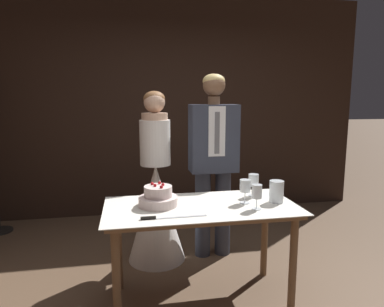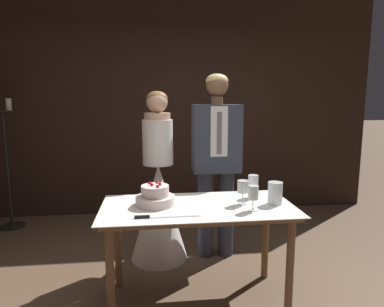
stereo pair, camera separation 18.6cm
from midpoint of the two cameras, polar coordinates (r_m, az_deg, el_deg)
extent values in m
cube|color=black|center=(4.57, -0.68, 7.91)|extent=(5.15, 0.12, 2.85)
cylinder|color=brown|center=(2.43, -11.21, -19.87)|extent=(0.06, 0.06, 0.71)
cylinder|color=brown|center=(2.64, 18.05, -17.76)|extent=(0.06, 0.06, 0.71)
cylinder|color=brown|center=(2.90, -10.40, -14.87)|extent=(0.06, 0.06, 0.71)
cylinder|color=brown|center=(3.07, 13.89, -13.57)|extent=(0.06, 0.06, 0.71)
cube|color=brown|center=(2.55, 3.10, -9.20)|extent=(1.35, 0.64, 0.03)
cube|color=white|center=(2.54, 3.11, -8.76)|extent=(1.41, 0.70, 0.01)
cylinder|color=beige|center=(2.55, -4.06, -7.84)|extent=(0.29, 0.29, 0.07)
cylinder|color=beige|center=(2.53, -4.08, -6.24)|extent=(0.20, 0.20, 0.08)
sphere|color=red|center=(2.52, -3.26, -5.11)|extent=(0.02, 0.02, 0.02)
sphere|color=red|center=(2.57, -3.77, -4.81)|extent=(0.02, 0.02, 0.02)
sphere|color=red|center=(2.56, -5.01, -4.92)|extent=(0.02, 0.02, 0.02)
sphere|color=red|center=(2.51, -4.59, -5.22)|extent=(0.02, 0.02, 0.02)
sphere|color=red|center=(2.46, -3.58, -5.51)|extent=(0.02, 0.02, 0.02)
cube|color=silver|center=(2.31, -0.42, -10.50)|extent=(0.34, 0.03, 0.00)
cylinder|color=black|center=(2.29, -5.99, -10.47)|extent=(0.10, 0.02, 0.02)
cylinder|color=silver|center=(2.49, 12.24, -9.24)|extent=(0.07, 0.07, 0.00)
cylinder|color=silver|center=(2.48, 12.27, -8.34)|extent=(0.01, 0.01, 0.08)
cylinder|color=silver|center=(2.45, 12.34, -6.39)|extent=(0.07, 0.07, 0.10)
cylinder|color=maroon|center=(2.46, 12.32, -7.21)|extent=(0.06, 0.06, 0.02)
cylinder|color=silver|center=(2.62, 10.45, -8.26)|extent=(0.08, 0.08, 0.00)
cylinder|color=silver|center=(2.60, 10.48, -7.32)|extent=(0.01, 0.01, 0.09)
cylinder|color=silver|center=(2.58, 10.54, -5.44)|extent=(0.08, 0.08, 0.09)
cylinder|color=silver|center=(2.81, 11.97, -7.10)|extent=(0.08, 0.08, 0.00)
cylinder|color=silver|center=(2.79, 12.00, -6.27)|extent=(0.01, 0.01, 0.08)
cylinder|color=silver|center=(2.77, 12.06, -4.52)|extent=(0.08, 0.08, 0.10)
cylinder|color=silver|center=(2.65, 15.66, -6.40)|extent=(0.11, 0.11, 0.17)
cylinder|color=beige|center=(2.66, 15.62, -7.35)|extent=(0.05, 0.05, 0.07)
sphere|color=#F9CC4C|center=(2.65, 15.66, -6.32)|extent=(0.02, 0.02, 0.02)
cone|color=white|center=(3.30, -3.93, -9.70)|extent=(0.54, 0.54, 0.92)
cylinder|color=white|center=(3.15, -4.06, 1.87)|extent=(0.28, 0.28, 0.41)
cylinder|color=#DBAD8E|center=(3.13, -4.11, 6.20)|extent=(0.24, 0.24, 0.06)
sphere|color=#DBAD8E|center=(3.12, -4.14, 8.53)|extent=(0.19, 0.19, 0.19)
ellipsoid|color=brown|center=(3.14, -4.16, 9.06)|extent=(0.20, 0.20, 0.14)
cylinder|color=#333847|center=(3.36, 3.86, -10.06)|extent=(0.15, 0.15, 0.84)
cylinder|color=#333847|center=(3.40, 7.23, -9.87)|extent=(0.15, 0.15, 0.84)
cube|color=#333847|center=(3.22, 5.76, 2.50)|extent=(0.45, 0.24, 0.63)
cube|color=white|center=(3.09, 6.28, 3.63)|extent=(0.16, 0.01, 0.45)
cube|color=slate|center=(3.08, 6.30, 3.38)|extent=(0.04, 0.01, 0.38)
cylinder|color=brown|center=(3.19, 5.87, 8.78)|extent=(0.11, 0.11, 0.07)
sphere|color=brown|center=(3.20, 5.91, 11.29)|extent=(0.21, 0.21, 0.21)
ellipsoid|color=#D6B770|center=(3.21, 5.88, 11.93)|extent=(0.21, 0.21, 0.13)
cylinder|color=black|center=(4.67, -26.73, -10.78)|extent=(0.28, 0.28, 0.02)
cylinder|color=black|center=(4.50, -27.36, -2.46)|extent=(0.03, 0.03, 1.36)
cylinder|color=black|center=(4.42, -28.02, 6.28)|extent=(0.22, 0.22, 0.01)
cylinder|color=beige|center=(4.39, -27.18, 7.29)|extent=(0.06, 0.06, 0.13)
camera|label=1|loc=(0.09, -88.11, 0.31)|focal=32.00mm
camera|label=2|loc=(0.09, 91.89, -0.31)|focal=32.00mm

